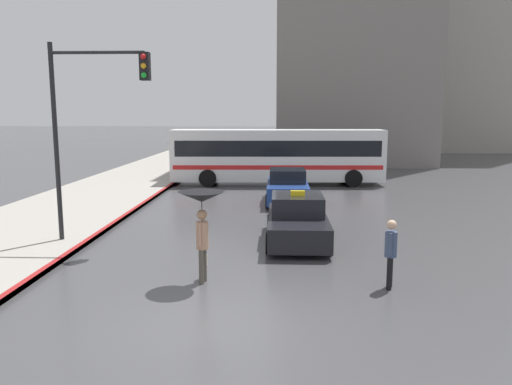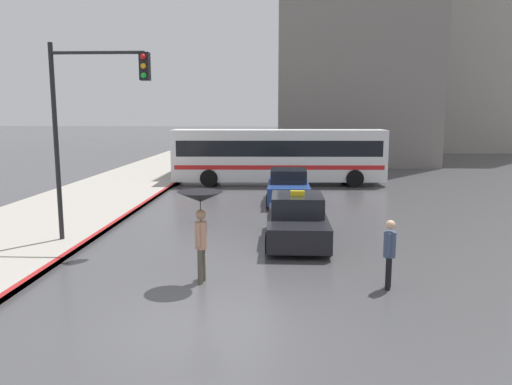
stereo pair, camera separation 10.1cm
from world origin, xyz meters
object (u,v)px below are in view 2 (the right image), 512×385
object	(u,v)px
pedestrian_man	(390,249)
traffic_light	(91,108)
taxi	(297,221)
sedan_red	(288,188)
pedestrian_with_umbrella	(201,209)
city_bus	(278,154)

from	to	relation	value
pedestrian_man	traffic_light	size ratio (longest dim) A/B	0.27
taxi	sedan_red	bearing A→B (deg)	-88.62
taxi	pedestrian_with_umbrella	xyz separation A→B (m)	(-2.39, -3.96, 1.12)
sedan_red	traffic_light	bearing A→B (deg)	51.61
city_bus	pedestrian_with_umbrella	world-z (taller)	city_bus
taxi	sedan_red	xyz separation A→B (m)	(-0.17, 6.97, 0.02)
taxi	pedestrian_man	world-z (taller)	taxi
sedan_red	city_bus	world-z (taller)	city_bus
pedestrian_with_umbrella	traffic_light	distance (m)	5.57
city_bus	traffic_light	distance (m)	14.81
pedestrian_man	traffic_light	bearing A→B (deg)	-96.64
city_bus	traffic_light	bearing A→B (deg)	-24.26
pedestrian_with_umbrella	sedan_red	bearing A→B (deg)	-1.97
pedestrian_with_umbrella	pedestrian_man	world-z (taller)	pedestrian_with_umbrella
sedan_red	city_bus	distance (m)	6.08
pedestrian_with_umbrella	pedestrian_man	bearing A→B (deg)	-83.35
taxi	pedestrian_with_umbrella	distance (m)	4.75
city_bus	pedestrian_with_umbrella	bearing A→B (deg)	-7.98
pedestrian_man	traffic_light	xyz separation A→B (m)	(-8.11, 3.58, 3.21)
sedan_red	pedestrian_with_umbrella	bearing A→B (deg)	78.52
taxi	city_bus	bearing A→B (deg)	-87.16
taxi	sedan_red	size ratio (longest dim) A/B	1.02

